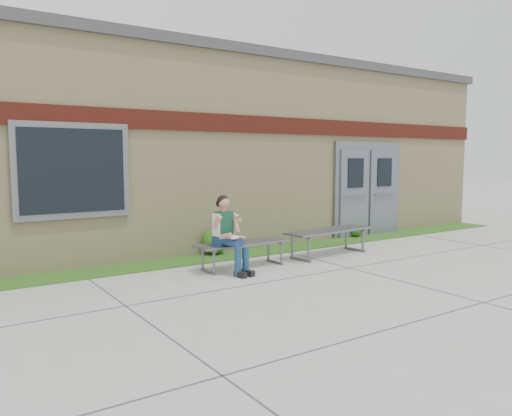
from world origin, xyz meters
TOP-DOWN VIEW (x-y plane):
  - ground at (0.00, 0.00)m, footprint 80.00×80.00m
  - grass_strip at (0.00, 2.60)m, footprint 16.00×0.80m
  - school_building at (-0.00, 5.99)m, footprint 16.20×6.22m
  - bench_left at (-0.52, 1.57)m, footprint 1.74×0.50m
  - bench_right at (1.48, 1.57)m, footprint 2.02×0.75m
  - girl at (-0.92, 1.37)m, footprint 0.49×0.79m
  - shrub_mid at (-0.37, 2.85)m, footprint 0.51×0.51m
  - shrub_east at (3.52, 2.85)m, footprint 0.33×0.33m

SIDE VIEW (x-z plane):
  - ground at x=0.00m, z-range 0.00..0.00m
  - grass_strip at x=0.00m, z-range 0.00..0.02m
  - shrub_east at x=3.52m, z-range 0.02..0.35m
  - shrub_mid at x=-0.37m, z-range 0.02..0.53m
  - bench_left at x=-0.52m, z-range 0.12..0.57m
  - bench_right at x=1.48m, z-range 0.14..0.65m
  - girl at x=-0.92m, z-range 0.03..1.33m
  - school_building at x=0.00m, z-range 0.00..4.20m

